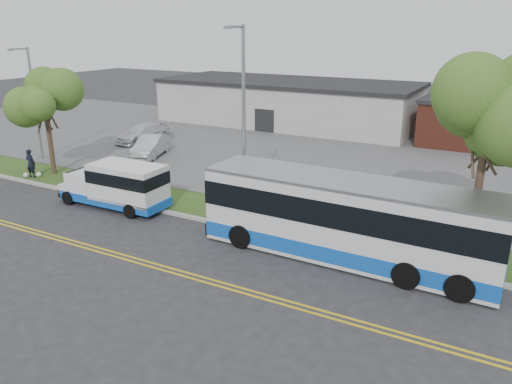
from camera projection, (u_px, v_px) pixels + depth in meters
The scene contains 19 objects.
ground at pixel (166, 223), 25.37m from camera, with size 140.00×140.00×0.00m, color #28282B.
lane_line_north at pixel (111, 251), 22.18m from camera, with size 70.00×0.12×0.01m, color gold.
lane_line_south at pixel (106, 254), 21.93m from camera, with size 70.00×0.12×0.01m, color gold.
curb at pixel (179, 215), 26.26m from camera, with size 80.00×0.30×0.15m, color #9E9B93.
verge at pixel (199, 205), 27.77m from camera, with size 80.00×3.30×0.10m, color #264918.
parking_lot at pixel (302, 151), 39.47m from camera, with size 80.00×25.00×0.10m, color #4C4C4F.
commercial_building at pixel (288, 102), 49.83m from camera, with size 25.40×10.40×4.35m.
brick_wing at pixel (462, 121), 41.53m from camera, with size 6.30×7.30×3.90m.
tree_east at pixel (489, 116), 19.48m from camera, with size 5.20×5.20×8.33m.
tree_west at pixel (44, 98), 31.88m from camera, with size 4.40×4.40×6.91m.
streetlight_near at pixel (243, 117), 24.60m from camera, with size 0.35×1.53×9.50m.
streetlight_far at pixel (33, 99), 35.75m from camera, with size 0.35×1.53×8.00m.
shuttle_bus at pixel (119, 184), 27.11m from camera, with size 6.63×2.34×2.52m.
transit_bus at pixel (346, 219), 21.07m from camera, with size 12.64×3.21×3.50m.
pedestrian at pixel (31, 163), 32.34m from camera, with size 0.68×0.45×1.87m, color black.
parked_car_a at pixel (151, 146), 37.65m from camera, with size 1.62×4.65×1.53m, color #B4B7BC.
parked_car_b at pixel (143, 133), 42.26m from camera, with size 2.06×5.06×1.47m, color silver.
grocery_bag_left at pixel (26, 175), 32.52m from camera, with size 0.32×0.32×0.32m, color white.
grocery_bag_right at pixel (39, 174), 32.66m from camera, with size 0.32×0.32×0.32m, color white.
Camera 1 is at (15.37, -18.41, 9.60)m, focal length 35.00 mm.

